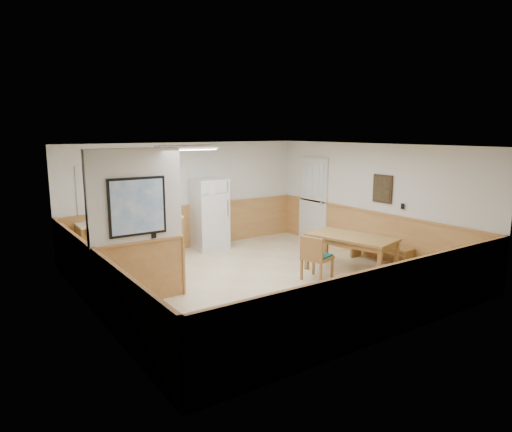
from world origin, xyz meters
TOP-DOWN VIEW (x-y plane):
  - ground at (0.00, 0.00)m, footprint 6.00×6.00m
  - ceiling at (0.00, 0.00)m, footprint 6.00×6.00m
  - back_wall at (0.00, 3.00)m, footprint 6.00×0.02m
  - right_wall at (3.00, 0.00)m, footprint 0.02×6.00m
  - left_wall at (-3.00, 0.00)m, footprint 0.02×6.00m
  - wainscot_back at (0.00, 2.98)m, footprint 6.00×0.04m
  - wainscot_right at (2.98, 0.00)m, footprint 0.04×6.00m
  - wainscot_left at (-2.98, 0.00)m, footprint 0.04×6.00m
  - partition_wall at (-2.25, 0.19)m, footprint 1.50×0.20m
  - kitchen_counter at (-1.21, 2.68)m, footprint 2.20×0.61m
  - exterior_door at (2.96, 1.90)m, footprint 0.07×1.02m
  - kitchen_window at (-2.10, 2.98)m, footprint 0.80×0.04m
  - wall_painting at (2.97, -0.30)m, footprint 0.04×0.50m
  - fluorescent_fixture at (-0.80, 1.30)m, footprint 1.20×0.30m
  - refrigerator at (0.38, 2.63)m, footprint 0.75×0.73m
  - dining_table at (1.74, -0.63)m, footprint 1.25×1.85m
  - dining_bench at (2.72, -0.55)m, footprint 0.37×1.46m
  - dining_chair at (0.84, -0.58)m, footprint 0.76×0.62m
  - fire_extinguisher at (-0.61, 2.73)m, footprint 0.15×0.15m
  - soap_bottle at (-2.30, 2.67)m, footprint 0.09×0.09m

SIDE VIEW (x-z plane):
  - ground at x=0.00m, z-range 0.00..0.00m
  - dining_bench at x=2.72m, z-range 0.11..0.56m
  - kitchen_counter at x=-1.21m, z-range -0.04..0.96m
  - dining_chair at x=0.84m, z-range 0.07..0.92m
  - wainscot_back at x=0.00m, z-range 0.00..1.00m
  - wainscot_right at x=2.98m, z-range 0.00..1.00m
  - wainscot_left at x=-2.98m, z-range 0.00..1.00m
  - dining_table at x=1.74m, z-range 0.28..1.03m
  - refrigerator at x=0.38m, z-range 0.00..1.66m
  - soap_bottle at x=-2.30m, z-range 0.90..1.13m
  - exterior_door at x=2.96m, z-range -0.02..2.13m
  - fire_extinguisher at x=-0.61m, z-range 0.87..1.34m
  - partition_wall at x=-2.25m, z-range -0.02..2.48m
  - back_wall at x=0.00m, z-range 0.00..2.50m
  - right_wall at x=3.00m, z-range 0.00..2.50m
  - left_wall at x=-3.00m, z-range 0.00..2.50m
  - kitchen_window at x=-2.10m, z-range 1.05..2.05m
  - wall_painting at x=2.97m, z-range 1.25..1.85m
  - fluorescent_fixture at x=-0.80m, z-range 2.40..2.49m
  - ceiling at x=0.00m, z-range 2.49..2.51m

